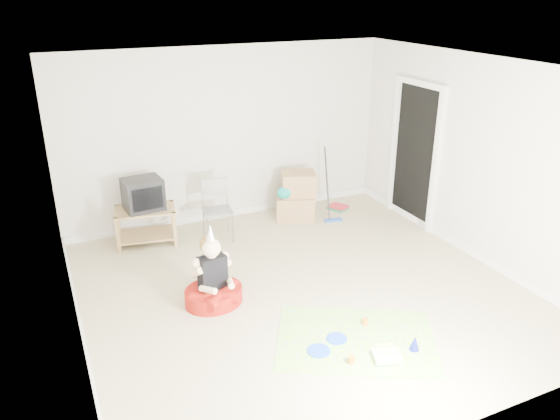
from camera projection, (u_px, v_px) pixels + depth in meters
name	position (u px, v px, depth m)	size (l,w,h in m)	color
ground	(302.00, 290.00, 6.52)	(5.00, 5.00, 0.00)	tan
doorway_recess	(415.00, 156.00, 8.09)	(0.02, 0.90, 2.05)	black
tv_stand	(146.00, 223.00, 7.60)	(0.90, 0.65, 0.51)	olive
crt_tv	(143.00, 194.00, 7.44)	(0.51, 0.42, 0.44)	black
folding_chair	(218.00, 211.00, 7.67)	(0.45, 0.43, 0.88)	gray
cardboard_boxes	(296.00, 197.00, 8.39)	(0.72, 0.63, 0.74)	#A47A4F
floor_mop	(334.00, 205.00, 8.31)	(0.29, 0.37, 1.10)	blue
book_pile	(338.00, 207.00, 8.85)	(0.32, 0.36, 0.06)	#2A8052
seated_woman	(213.00, 286.00, 6.18)	(0.76, 0.76, 0.97)	#9A170E
party_mat	(356.00, 339.00, 5.60)	(1.61, 1.17, 0.01)	#FF3591
birthday_cake	(386.00, 357.00, 5.29)	(0.31, 0.28, 0.13)	white
blue_plate_near	(337.00, 339.00, 5.60)	(0.22, 0.22, 0.01)	blue
blue_plate_far	(319.00, 351.00, 5.41)	(0.23, 0.23, 0.01)	blue
orange_cup_near	(365.00, 322.00, 5.82)	(0.06, 0.06, 0.07)	orange
orange_cup_far	(351.00, 360.00, 5.23)	(0.07, 0.07, 0.08)	orange
blue_party_hat	(415.00, 343.00, 5.41)	(0.10, 0.10, 0.15)	#1822AD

